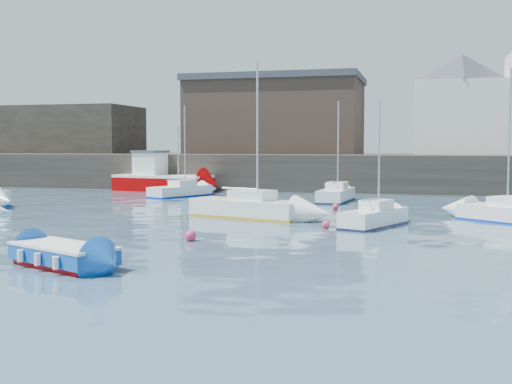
% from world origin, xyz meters
% --- Properties ---
extents(water, '(220.00, 220.00, 0.00)m').
position_xyz_m(water, '(0.00, 0.00, 0.00)').
color(water, '#2D4760').
rests_on(water, ground).
extents(quay_wall, '(90.00, 5.00, 3.00)m').
position_xyz_m(quay_wall, '(0.00, 35.00, 1.50)').
color(quay_wall, '#28231E').
rests_on(quay_wall, ground).
extents(land_strip, '(90.00, 32.00, 2.80)m').
position_xyz_m(land_strip, '(0.00, 53.00, 1.40)').
color(land_strip, '#28231E').
rests_on(land_strip, ground).
extents(bldg_east_d, '(11.14, 11.14, 8.95)m').
position_xyz_m(bldg_east_d, '(11.00, 41.50, 7.36)').
color(bldg_east_d, white).
rests_on(bldg_east_d, land_strip).
extents(warehouse, '(16.40, 10.40, 7.60)m').
position_xyz_m(warehouse, '(-6.00, 43.00, 6.62)').
color(warehouse, '#3D2D26').
rests_on(warehouse, land_strip).
extents(bldg_west, '(14.00, 8.00, 5.00)m').
position_xyz_m(bldg_west, '(-28.00, 42.00, 5.30)').
color(bldg_west, '#353028').
rests_on(bldg_west, land_strip).
extents(blue_dinghy, '(4.06, 3.01, 0.71)m').
position_xyz_m(blue_dinghy, '(-2.87, -0.58, 0.40)').
color(blue_dinghy, '#9C0001').
rests_on(blue_dinghy, ground).
extents(fishing_boat, '(8.57, 4.47, 5.40)m').
position_xyz_m(fishing_boat, '(-13.34, 31.55, 1.04)').
color(fishing_boat, '#9C0001').
rests_on(fishing_boat, ground).
extents(sailboat_b, '(6.60, 3.97, 8.09)m').
position_xyz_m(sailboat_b, '(-0.97, 14.06, 0.53)').
color(sailboat_b, white).
rests_on(sailboat_b, ground).
extents(sailboat_c, '(3.05, 4.65, 5.86)m').
position_xyz_m(sailboat_c, '(5.67, 11.97, 0.45)').
color(sailboat_c, white).
rests_on(sailboat_c, ground).
extents(sailboat_f, '(2.07, 5.30, 6.74)m').
position_xyz_m(sailboat_f, '(2.21, 24.94, 0.47)').
color(sailboat_f, white).
rests_on(sailboat_f, ground).
extents(sailboat_h, '(3.65, 5.45, 6.73)m').
position_xyz_m(sailboat_h, '(-9.52, 26.38, 0.44)').
color(sailboat_h, white).
rests_on(sailboat_h, ground).
extents(buoy_near, '(0.44, 0.44, 0.44)m').
position_xyz_m(buoy_near, '(-0.99, 5.56, 0.00)').
color(buoy_near, '#D92E56').
rests_on(buoy_near, ground).
extents(buoy_mid, '(0.37, 0.37, 0.37)m').
position_xyz_m(buoy_mid, '(3.60, 10.76, 0.00)').
color(buoy_mid, '#D92E56').
rests_on(buoy_mid, ground).
extents(buoy_far, '(0.38, 0.38, 0.38)m').
position_xyz_m(buoy_far, '(2.91, 19.29, 0.00)').
color(buoy_far, '#D92E56').
rests_on(buoy_far, ground).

